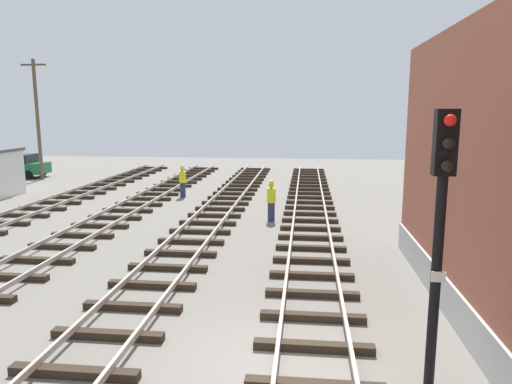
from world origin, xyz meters
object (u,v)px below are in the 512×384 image
Objects in this scene: signal_mast at (440,218)px; parked_car_green at (18,165)px; track_worker_foreground at (183,181)px; track_worker_distant at (271,201)px; utility_pole_far at (37,118)px.

parked_car_green is (-23.67, 24.43, -2.22)m from signal_mast.
track_worker_distant is (5.52, -5.33, 0.00)m from track_worker_foreground.
utility_pole_far is 4.54× the size of track_worker_foreground.
track_worker_distant is at bearing -44.00° from track_worker_foreground.
parked_car_green is at bearing 159.41° from utility_pole_far.
track_worker_foreground is at bearing -24.79° from parked_car_green.
signal_mast is 20.22m from track_worker_foreground.
parked_car_green is 0.49× the size of utility_pole_far.
parked_car_green is at bearing 148.96° from track_worker_distant.
track_worker_foreground is at bearing -25.58° from utility_pole_far.
track_worker_distant is (17.52, -11.07, -3.51)m from utility_pole_far.
parked_car_green is 2.25× the size of track_worker_foreground.
track_worker_distant is at bearing 106.95° from signal_mast.
track_worker_foreground is 1.00× the size of track_worker_distant.
signal_mast is at bearing -47.84° from utility_pole_far.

